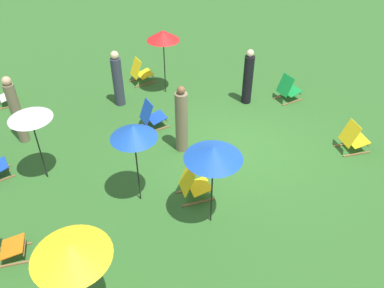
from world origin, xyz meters
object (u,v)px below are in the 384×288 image
umbrella_3 (163,35)px  person_0 (248,78)px  deckchair_8 (193,185)px  umbrella_0 (133,132)px  deckchair_3 (2,245)px  umbrella_4 (213,153)px  deckchair_7 (140,72)px  deckchair_4 (152,116)px  umbrella_1 (70,251)px  person_3 (182,121)px  deckchair_0 (288,89)px  umbrella_2 (29,114)px  deckchair_6 (1,94)px  deckchair_9 (353,138)px  person_1 (118,80)px  person_2 (16,111)px

umbrella_3 → person_0: umbrella_3 is taller
deckchair_8 → person_0: size_ratio=0.49×
umbrella_0 → deckchair_3: bearing=101.9°
deckchair_3 → umbrella_4: bearing=-90.4°
deckchair_7 → deckchair_4: bearing=162.1°
deckchair_7 → umbrella_4: 6.48m
umbrella_1 → person_3: 4.92m
deckchair_0 → umbrella_2: umbrella_2 is taller
deckchair_6 → umbrella_4: umbrella_4 is taller
umbrella_1 → deckchair_9: bearing=-73.0°
deckchair_6 → deckchair_7: (-0.14, -4.22, 0.00)m
umbrella_3 → person_1: bearing=97.5°
deckchair_3 → umbrella_3: size_ratio=0.41×
umbrella_2 → umbrella_0: bearing=-128.8°
umbrella_2 → deckchair_9: bearing=-103.4°
umbrella_0 → umbrella_1: umbrella_0 is taller
deckchair_0 → deckchair_6: same height
deckchair_8 → person_0: 4.39m
umbrella_4 → umbrella_0: bearing=46.4°
umbrella_4 → deckchair_0: bearing=-48.5°
deckchair_0 → umbrella_3: bearing=54.1°
deckchair_6 → deckchair_0: bearing=-113.1°
deckchair_7 → person_1: person_1 is taller
umbrella_0 → umbrella_4: (-1.15, -1.20, -0.02)m
deckchair_3 → deckchair_8: bearing=-79.2°
umbrella_3 → deckchair_0: bearing=-118.8°
deckchair_3 → person_2: 3.88m
deckchair_7 → person_0: 3.55m
deckchair_4 → deckchair_8: (-2.94, -0.07, 0.00)m
deckchair_8 → umbrella_1: umbrella_1 is taller
deckchair_4 → deckchair_7: 2.62m
umbrella_4 → person_1: 5.39m
umbrella_4 → umbrella_1: bearing=114.7°
deckchair_3 → umbrella_3: 7.01m
deckchair_3 → person_3: (1.95, -4.28, 0.49)m
deckchair_0 → person_1: size_ratio=0.49×
umbrella_0 → umbrella_1: 2.85m
umbrella_1 → umbrella_2: (3.91, 0.33, -0.02)m
deckchair_6 → umbrella_3: bearing=-105.8°
person_0 → person_2: 6.39m
deckchair_0 → person_1: (1.62, 4.80, 0.45)m
umbrella_1 → person_2: size_ratio=1.03×
deckchair_6 → deckchair_8: size_ratio=1.00×
deckchair_4 → deckchair_7: size_ratio=1.00×
deckchair_9 → person_1: person_1 is taller
umbrella_4 → person_3: size_ratio=1.07×
umbrella_0 → umbrella_3: size_ratio=0.99×
deckchair_7 → person_3: bearing=171.4°
deckchair_6 → person_3: 5.82m
umbrella_1 → umbrella_3: umbrella_3 is taller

